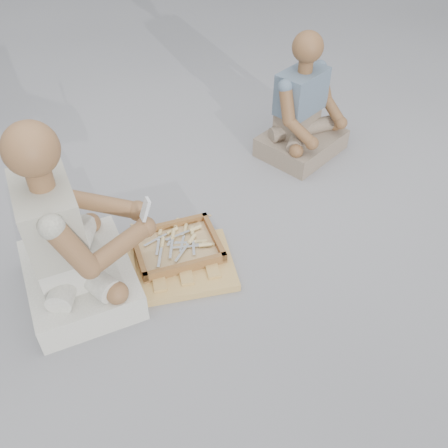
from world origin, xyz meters
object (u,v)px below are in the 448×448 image
object	(u,v)px
tool_tray	(177,247)
craftsman	(69,243)
companion	(303,116)
carved_panel	(171,268)

from	to	relation	value
tool_tray	craftsman	xyz separation A→B (m)	(-0.52, -0.09, 0.27)
craftsman	companion	distance (m)	1.77
carved_panel	tool_tray	world-z (taller)	tool_tray
companion	craftsman	bearing A→B (deg)	-1.85
carved_panel	companion	bearing A→B (deg)	36.32
carved_panel	craftsman	bearing A→B (deg)	178.32
carved_panel	craftsman	size ratio (longest dim) A/B	0.66
carved_panel	companion	world-z (taller)	companion
carved_panel	companion	size ratio (longest dim) A/B	0.78
craftsman	tool_tray	bearing A→B (deg)	93.34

